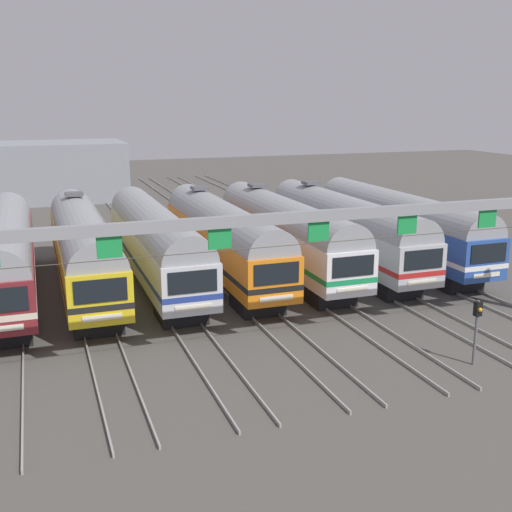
% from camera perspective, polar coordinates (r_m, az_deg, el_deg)
% --- Properties ---
extents(ground_plane, '(160.00, 160.00, 0.00)m').
position_cam_1_polar(ground_plane, '(38.69, -3.04, -2.07)').
color(ground_plane, '#4C4944').
extents(track_bed, '(25.97, 70.00, 0.15)m').
position_cam_1_polar(track_bed, '(54.74, -8.15, 2.67)').
color(track_bed, gray).
rests_on(track_bed, ground).
extents(commuter_train_maroon, '(2.88, 18.06, 4.77)m').
position_cam_1_polar(commuter_train_maroon, '(36.58, -21.78, 0.33)').
color(commuter_train_maroon, maroon).
rests_on(commuter_train_maroon, ground).
extents(commuter_train_yellow, '(2.88, 18.06, 5.05)m').
position_cam_1_polar(commuter_train_yellow, '(36.62, -15.41, 0.85)').
color(commuter_train_yellow, gold).
rests_on(commuter_train_yellow, ground).
extents(commuter_train_silver, '(2.88, 18.06, 4.77)m').
position_cam_1_polar(commuter_train_silver, '(37.10, -9.13, 1.35)').
color(commuter_train_silver, silver).
rests_on(commuter_train_silver, ground).
extents(commuter_train_orange, '(2.88, 18.06, 5.05)m').
position_cam_1_polar(commuter_train_orange, '(38.03, -3.09, 1.82)').
color(commuter_train_orange, orange).
rests_on(commuter_train_orange, ground).
extents(commuter_train_white, '(2.88, 18.06, 5.05)m').
position_cam_1_polar(commuter_train_white, '(39.35, 2.61, 2.24)').
color(commuter_train_white, white).
rests_on(commuter_train_white, ground).
extents(commuter_train_stainless, '(2.88, 18.06, 5.05)m').
position_cam_1_polar(commuter_train_stainless, '(41.04, 7.90, 2.61)').
color(commuter_train_stainless, '#B2B5BA').
rests_on(commuter_train_stainless, ground).
extents(commuter_train_blue, '(2.88, 18.06, 4.77)m').
position_cam_1_polar(commuter_train_blue, '(43.05, 12.73, 2.93)').
color(commuter_train_blue, '#284C9E').
rests_on(commuter_train_blue, ground).
extents(catenary_gantry, '(29.70, 0.44, 6.97)m').
position_cam_1_polar(catenary_gantry, '(25.09, 5.68, 1.81)').
color(catenary_gantry, gray).
rests_on(catenary_gantry, ground).
extents(yard_signal_mast, '(0.28, 0.35, 2.79)m').
position_cam_1_polar(yard_signal_mast, '(27.30, 19.42, -5.51)').
color(yard_signal_mast, '#59595E').
rests_on(yard_signal_mast, ground).
extents(maintenance_building, '(20.32, 10.00, 6.22)m').
position_cam_1_polar(maintenance_building, '(72.53, -19.97, 7.17)').
color(maintenance_building, gray).
rests_on(maintenance_building, ground).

